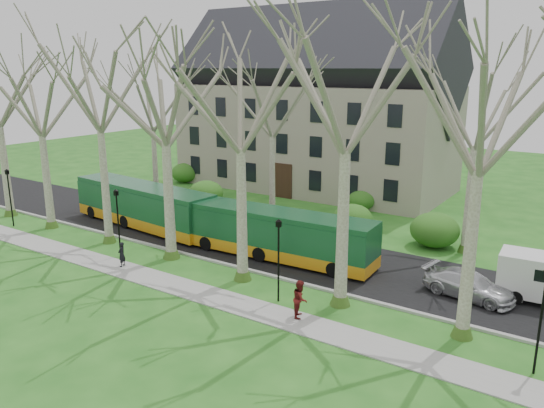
# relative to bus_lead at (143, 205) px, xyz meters

# --- Properties ---
(ground) EXTENTS (120.00, 120.00, 0.00)m
(ground) POSITION_rel_bus_lead_xyz_m (9.60, -4.41, -1.70)
(ground) COLOR #225E1A
(ground) RESTS_ON ground
(sidewalk) EXTENTS (70.00, 2.00, 0.06)m
(sidewalk) POSITION_rel_bus_lead_xyz_m (9.60, -6.91, -1.67)
(sidewalk) COLOR gray
(sidewalk) RESTS_ON ground
(road) EXTENTS (80.00, 8.00, 0.06)m
(road) POSITION_rel_bus_lead_xyz_m (9.60, 1.09, -1.67)
(road) COLOR black
(road) RESTS_ON ground
(curb) EXTENTS (80.00, 0.25, 0.14)m
(curb) POSITION_rel_bus_lead_xyz_m (9.60, -2.91, -1.63)
(curb) COLOR #A5A39E
(curb) RESTS_ON ground
(building) EXTENTS (26.50, 12.20, 16.00)m
(building) POSITION_rel_bus_lead_xyz_m (3.60, 19.59, 6.37)
(building) COLOR gray
(building) RESTS_ON ground
(tree_row_verge) EXTENTS (49.00, 7.00, 14.00)m
(tree_row_verge) POSITION_rel_bus_lead_xyz_m (9.60, -4.11, 5.30)
(tree_row_verge) COLOR gray
(tree_row_verge) RESTS_ON ground
(tree_row_far) EXTENTS (33.00, 7.00, 12.00)m
(tree_row_far) POSITION_rel_bus_lead_xyz_m (8.26, 6.59, 4.30)
(tree_row_far) COLOR gray
(tree_row_far) RESTS_ON ground
(lamp_row) EXTENTS (36.22, 0.22, 4.30)m
(lamp_row) POSITION_rel_bus_lead_xyz_m (9.60, -5.41, 0.87)
(lamp_row) COLOR black
(lamp_row) RESTS_ON ground
(hedges) EXTENTS (30.60, 8.60, 2.00)m
(hedges) POSITION_rel_bus_lead_xyz_m (4.93, 9.59, -0.70)
(hedges) COLOR #265F1B
(hedges) RESTS_ON ground
(bus_lead) EXTENTS (13.32, 3.97, 3.28)m
(bus_lead) POSITION_rel_bus_lead_xyz_m (0.00, 0.00, 0.00)
(bus_lead) COLOR #154C29
(bus_lead) RESTS_ON road
(bus_follow) EXTENTS (12.62, 3.22, 3.13)m
(bus_follow) POSITION_rel_bus_lead_xyz_m (12.15, -0.14, -0.08)
(bus_follow) COLOR #154C29
(bus_follow) RESTS_ON road
(sedan) EXTENTS (4.95, 2.67, 1.36)m
(sedan) POSITION_rel_bus_lead_xyz_m (23.63, 0.39, -0.96)
(sedan) COLOR silver
(sedan) RESTS_ON road
(pedestrian_a) EXTENTS (0.49, 0.63, 1.52)m
(pedestrian_a) POSITION_rel_bus_lead_xyz_m (5.15, -6.60, -0.88)
(pedestrian_a) COLOR black
(pedestrian_a) RESTS_ON sidewalk
(pedestrian_b) EXTENTS (1.00, 1.10, 1.84)m
(pedestrian_b) POSITION_rel_bus_lead_xyz_m (17.47, -6.36, -0.72)
(pedestrian_b) COLOR #5E1615
(pedestrian_b) RESTS_ON sidewalk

